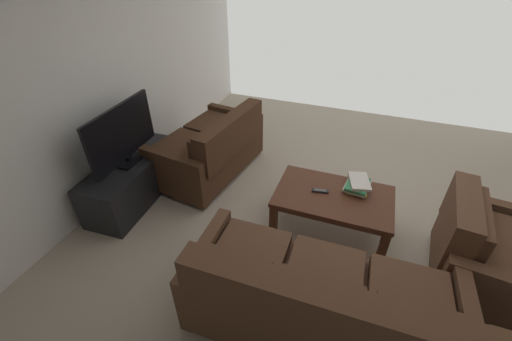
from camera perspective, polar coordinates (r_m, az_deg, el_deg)
name	(u,v)px	position (r m, az deg, el deg)	size (l,w,h in m)	color
ground_plane	(339,221)	(3.56, 14.58, -8.63)	(5.20, 5.79, 0.01)	tan
wall_right	(110,72)	(3.88, -24.52, 15.56)	(0.12, 5.79, 2.58)	white
sofa_main	(318,304)	(2.42, 10.95, -22.22)	(1.87, 0.82, 0.88)	black
loveseat_near	(212,148)	(3.98, -7.82, 4.01)	(1.01, 1.50, 0.83)	black
coffee_table	(333,200)	(3.17, 13.49, -5.17)	(1.09, 0.68, 0.46)	#4C2819
tv_stand	(134,179)	(3.85, -20.78, -1.48)	(0.54, 1.29, 0.49)	black
flat_tv	(122,134)	(3.56, -22.64, 5.95)	(0.22, 0.98, 0.63)	black
armchair_side	(490,256)	(3.23, 36.08, -12.22)	(0.95, 1.03, 0.84)	black
book_stack	(358,185)	(3.23, 17.59, -2.42)	(0.26, 0.33, 0.10)	#E0CC4C
tv_remote	(320,191)	(3.14, 11.31, -3.57)	(0.17, 0.07, 0.02)	black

